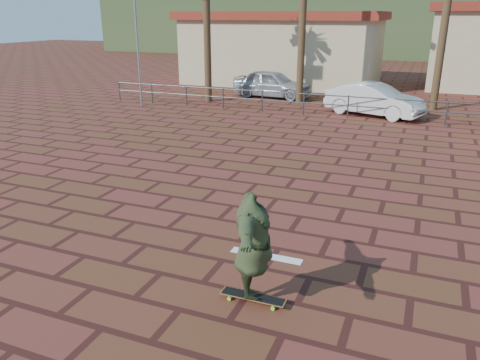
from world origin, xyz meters
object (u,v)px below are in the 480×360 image
(longboard, at_px, (253,297))
(skateboarder, at_px, (254,247))
(car_silver, at_px, (272,84))
(car_white, at_px, (374,100))

(longboard, relative_size, skateboarder, 0.49)
(longboard, xyz_separation_m, car_silver, (-5.81, 18.70, 0.65))
(car_silver, xyz_separation_m, car_white, (5.80, -3.00, -0.02))
(car_silver, bearing_deg, longboard, -157.73)
(skateboarder, relative_size, car_white, 0.50)
(skateboarder, height_order, car_silver, skateboarder)
(skateboarder, distance_m, car_silver, 19.59)
(skateboarder, bearing_deg, car_silver, -2.24)
(car_white, bearing_deg, longboard, -160.95)
(longboard, relative_size, car_silver, 0.25)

